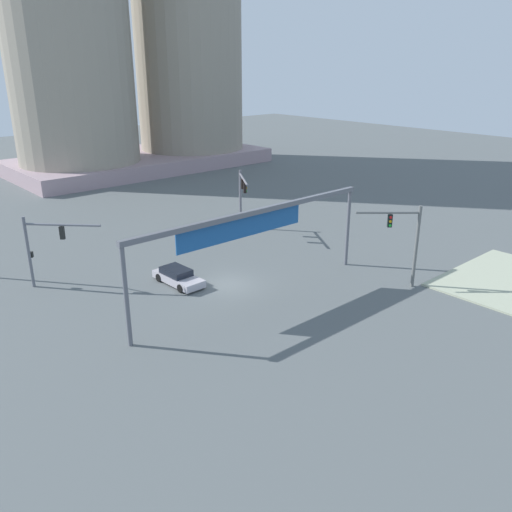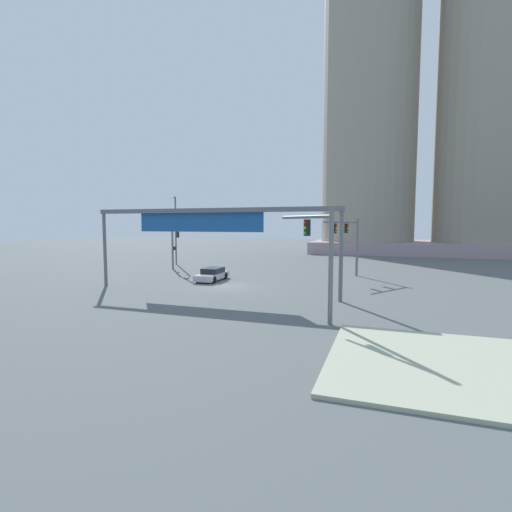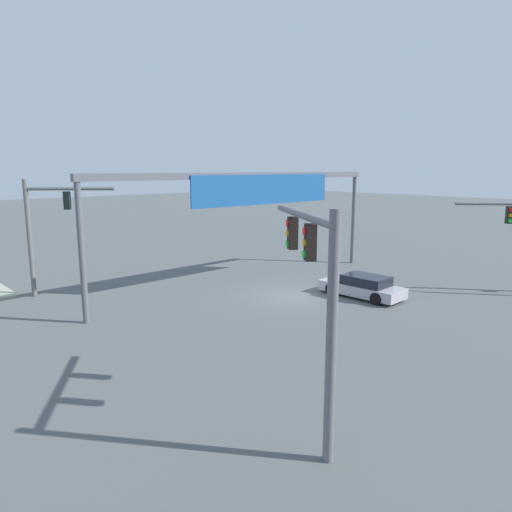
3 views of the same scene
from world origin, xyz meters
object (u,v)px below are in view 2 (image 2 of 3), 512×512
(traffic_signal_cross_street, at_px, (175,239))
(sedan_car_approaching, at_px, (212,274))
(streetlamp_curved_arm, at_px, (175,226))
(traffic_signal_near_corner, at_px, (321,248))
(traffic_signal_opposite_side, at_px, (350,237))

(traffic_signal_cross_street, height_order, sedan_car_approaching, traffic_signal_cross_street)
(traffic_signal_cross_street, relative_size, streetlamp_curved_arm, 0.61)
(traffic_signal_near_corner, height_order, traffic_signal_cross_street, traffic_signal_near_corner)
(traffic_signal_cross_street, xyz_separation_m, sedan_car_approaching, (7.66, -5.90, -3.06))
(traffic_signal_near_corner, distance_m, sedan_car_approaching, 17.39)
(traffic_signal_cross_street, distance_m, sedan_car_approaching, 10.14)
(traffic_signal_near_corner, xyz_separation_m, streetlamp_curved_arm, (-23.18, 22.98, 1.09))
(traffic_signal_opposite_side, distance_m, streetlamp_curved_arm, 23.48)
(traffic_signal_opposite_side, height_order, traffic_signal_cross_street, traffic_signal_opposite_side)
(traffic_signal_opposite_side, relative_size, streetlamp_curved_arm, 0.66)
(traffic_signal_cross_street, bearing_deg, sedan_car_approaching, 8.33)
(traffic_signal_cross_street, bearing_deg, traffic_signal_opposite_side, 48.48)
(streetlamp_curved_arm, height_order, sedan_car_approaching, streetlamp_curved_arm)
(traffic_signal_near_corner, xyz_separation_m, sedan_car_approaching, (-12.36, 11.71, -3.53))
(traffic_signal_cross_street, height_order, streetlamp_curved_arm, streetlamp_curved_arm)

